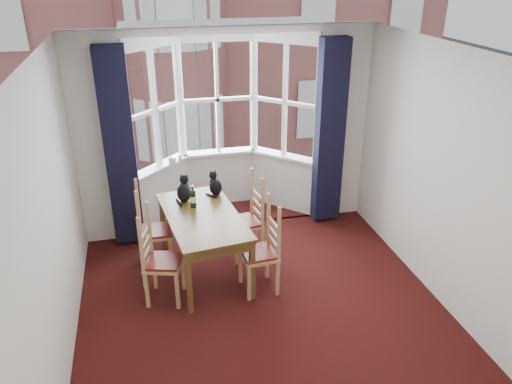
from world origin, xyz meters
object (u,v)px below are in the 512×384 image
object	(u,v)px
chair_left_near	(156,263)
chair_right_far	(251,222)
dining_table	(203,221)
wine_bottle	(193,198)
candle_short	(174,161)
chair_left_far	(148,233)
cat_right	(215,186)
chair_right_near	(266,253)
cat_left	(184,191)
candle_tall	(170,161)
candle_extra	(180,159)

from	to	relation	value
chair_left_near	chair_right_far	size ratio (longest dim) A/B	1.00
chair_right_far	dining_table	bearing A→B (deg)	-157.03
wine_bottle	candle_short	size ratio (longest dim) A/B	3.08
chair_left_far	cat_right	size ratio (longest dim) A/B	2.94
chair_left_near	chair_right_near	world-z (taller)	same
chair_right_near	chair_left_near	bearing A→B (deg)	175.89
cat_left	candle_short	xyz separation A→B (m)	(-0.03, 1.08, -0.01)
chair_right_near	candle_tall	size ratio (longest dim) A/B	7.66
chair_left_far	candle_tall	xyz separation A→B (m)	(0.40, 1.21, 0.46)
dining_table	cat_right	distance (m)	0.63
chair_right_far	candle_extra	bearing A→B (deg)	120.74
cat_left	chair_right_near	bearing A→B (deg)	-48.99
dining_table	chair_left_near	size ratio (longest dim) A/B	1.78
cat_right	candle_extra	bearing A→B (deg)	109.30
candle_tall	candle_extra	distance (m)	0.15
wine_bottle	cat_right	bearing A→B (deg)	43.68
dining_table	cat_left	distance (m)	0.52
cat_right	wine_bottle	xyz separation A→B (m)	(-0.32, -0.31, 0.01)
dining_table	candle_extra	distance (m)	1.56
candle_tall	candle_extra	size ratio (longest dim) A/B	1.00
chair_left_near	chair_right_far	world-z (taller)	same
candle_extra	cat_right	bearing A→B (deg)	-70.70
chair_right_near	candle_tall	distance (m)	2.24
chair_right_near	cat_left	bearing A→B (deg)	131.01
cat_left	cat_right	bearing A→B (deg)	13.33
dining_table	chair_left_far	bearing A→B (deg)	156.16
candle_tall	chair_left_far	bearing A→B (deg)	-108.42
chair_left_near	cat_right	world-z (taller)	cat_right
candle_short	candle_extra	size ratio (longest dim) A/B	0.77
cat_right	candle_extra	world-z (taller)	cat_right
dining_table	candle_extra	size ratio (longest dim) A/B	13.56
dining_table	candle_tall	xyz separation A→B (m)	(-0.25, 1.49, 0.23)
chair_right_near	dining_table	bearing A→B (deg)	142.62
candle_short	dining_table	bearing A→B (deg)	-82.69
chair_right_near	cat_right	size ratio (longest dim) A/B	2.94
wine_bottle	candle_short	bearing A→B (deg)	95.16
dining_table	chair_right_near	xyz separation A→B (m)	(0.65, -0.50, -0.23)
chair_left_far	chair_right_near	xyz separation A→B (m)	(1.30, -0.79, 0.00)
chair_left_near	candle_short	bearing A→B (deg)	78.32
chair_left_far	candle_extra	world-z (taller)	candle_extra
chair_left_near	cat_right	xyz separation A→B (m)	(0.84, 0.95, 0.44)
chair_left_near	chair_right_near	distance (m)	1.25
dining_table	chair_left_far	world-z (taller)	chair_left_far
candle_short	wine_bottle	bearing A→B (deg)	-84.84
chair_left_far	wine_bottle	world-z (taller)	wine_bottle
cat_right	candle_extra	size ratio (longest dim) A/B	2.60
chair_left_near	wine_bottle	size ratio (longest dim) A/B	3.20
chair_right_near	candle_extra	xyz separation A→B (m)	(-0.76, 2.04, 0.46)
cat_left	candle_tall	world-z (taller)	cat_left
chair_left_far	chair_right_far	distance (m)	1.30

